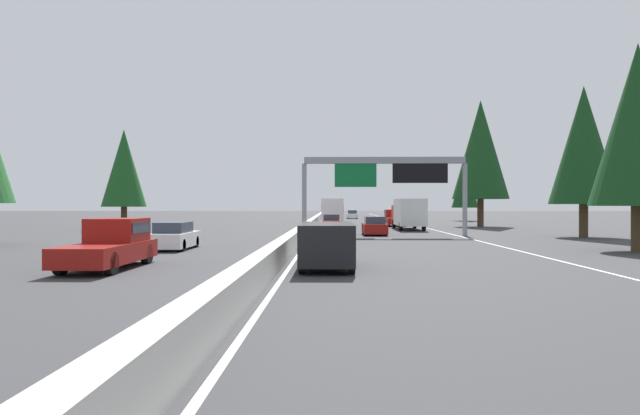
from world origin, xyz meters
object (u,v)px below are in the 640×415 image
object	(u,v)px
oncoming_far	(174,237)
conifer_right_near	(584,145)
minivan_near_right	(327,243)
oncoming_near	(111,244)
conifer_right_mid	(481,150)
sedan_far_right	(331,222)
sedan_near_center	(374,226)
box_truck_distant_b	(408,213)
pickup_mid_left	(394,218)
sedan_far_left	(352,215)
sign_gantry_overhead	(387,173)
conifer_right_far	(465,184)
conifer_right_foreground	(638,125)
conifer_left_near	(124,168)
bus_distant_a	(333,210)

from	to	relation	value
oncoming_far	conifer_right_near	distance (m)	29.88
minivan_near_right	oncoming_near	bearing A→B (deg)	89.98
conifer_right_mid	sedan_far_right	bearing A→B (deg)	112.64
sedan_near_center	oncoming_far	size ratio (longest dim) A/B	1.00
box_truck_distant_b	pickup_mid_left	distance (m)	9.37
sedan_far_right	oncoming_far	size ratio (longest dim) A/B	1.00
box_truck_distant_b	sedan_far_left	world-z (taller)	box_truck_distant_b
oncoming_far	sign_gantry_overhead	bearing A→B (deg)	136.49
sign_gantry_overhead	minivan_near_right	xyz separation A→B (m)	(-22.11, 4.35, -3.87)
oncoming_near	conifer_right_near	world-z (taller)	conifer_right_near
pickup_mid_left	conifer_right_far	world-z (taller)	conifer_right_far
box_truck_distant_b	conifer_right_mid	xyz separation A→B (m)	(7.27, -8.81, 6.78)
conifer_right_foreground	oncoming_far	bearing A→B (deg)	87.60
conifer_right_near	conifer_left_near	distance (m)	42.09
sedan_near_center	oncoming_near	world-z (taller)	oncoming_near
sedan_far_left	oncoming_far	size ratio (longest dim) A/B	1.00
sign_gantry_overhead	oncoming_near	world-z (taller)	sign_gantry_overhead
sedan_near_center	conifer_right_foreground	size ratio (longest dim) A/B	0.41
sign_gantry_overhead	pickup_mid_left	distance (m)	20.98
sign_gantry_overhead	conifer_right_near	distance (m)	14.45
oncoming_near	pickup_mid_left	bearing A→B (deg)	160.20
box_truck_distant_b	conifer_right_near	distance (m)	17.65
sedan_far_right	conifer_right_far	xyz separation A→B (m)	(29.74, -19.94, 4.78)
bus_distant_a	oncoming_near	world-z (taller)	bus_distant_a
sign_gantry_overhead	conifer_right_far	xyz separation A→B (m)	(41.33, -15.67, 0.64)
sedan_near_center	sedan_far_right	bearing A→B (deg)	18.60
sedan_far_right	sign_gantry_overhead	bearing A→B (deg)	-159.78
bus_distant_a	sedan_far_right	size ratio (longest dim) A/B	2.61
pickup_mid_left	oncoming_far	xyz separation A→B (m)	(-33.72, 15.42, -0.23)
pickup_mid_left	oncoming_far	world-z (taller)	pickup_mid_left
sedan_near_center	sedan_far_right	size ratio (longest dim) A/B	1.00
conifer_right_foreground	conifer_right_near	world-z (taller)	conifer_right_near
sedan_near_center	conifer_left_near	bearing A→B (deg)	64.50
sedan_near_center	conifer_left_near	size ratio (longest dim) A/B	0.44
minivan_near_right	sedan_far_left	bearing A→B (deg)	-2.69
sedan_near_center	conifer_right_far	size ratio (longest dim) A/B	0.49
conifer_right_near	conifer_right_far	distance (m)	43.04
box_truck_distant_b	minivan_near_right	bearing A→B (deg)	167.28
conifer_right_mid	sedan_far_left	bearing A→B (deg)	19.70
pickup_mid_left	sedan_far_right	xyz separation A→B (m)	(-8.83, 7.06, -0.23)
box_truck_distant_b	sedan_far_left	distance (m)	43.02
pickup_mid_left	bus_distant_a	world-z (taller)	bus_distant_a
box_truck_distant_b	conifer_left_near	size ratio (longest dim) A/B	0.85
minivan_near_right	pickup_mid_left	size ratio (longest dim) A/B	0.89
minivan_near_right	pickup_mid_left	distance (m)	43.12
oncoming_far	conifer_right_mid	xyz separation A→B (m)	(31.65, -24.58, 7.71)
minivan_near_right	bus_distant_a	distance (m)	47.95
oncoming_near	oncoming_far	distance (m)	8.81
conifer_right_near	conifer_left_near	world-z (taller)	conifer_right_near
sedan_near_center	minivan_near_right	bearing A→B (deg)	171.51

